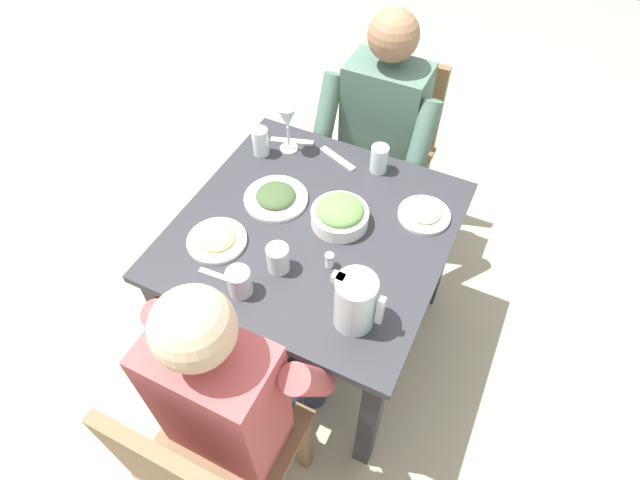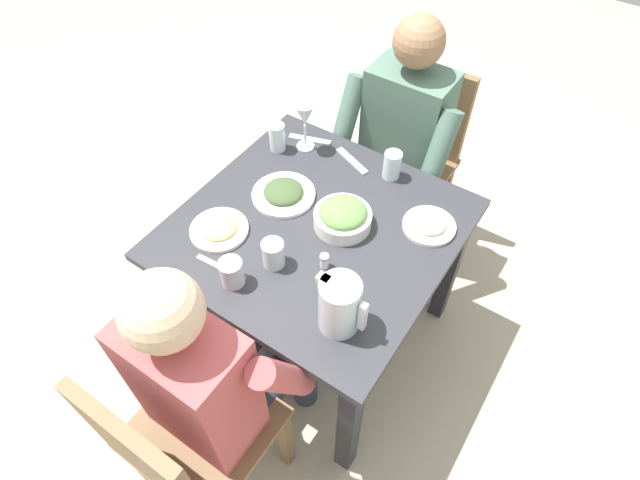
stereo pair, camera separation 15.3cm
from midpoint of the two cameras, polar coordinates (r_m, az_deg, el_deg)
name	(u,v)px [view 2 (the right image)]	position (r m, az deg, el deg)	size (l,w,h in m)	color
ground_plane	(317,331)	(2.34, 1.55, -10.19)	(8.00, 8.00, 0.00)	tan
dining_table	(316,248)	(1.84, 1.94, -0.99)	(0.90, 0.90, 0.71)	#2D2D33
chair_near	(181,445)	(1.64, -12.37, -21.50)	(0.40, 0.40, 0.88)	brown
chair_far	(411,151)	(2.40, 11.87, 9.51)	(0.40, 0.40, 0.88)	brown
diner_near	(220,368)	(1.55, -8.15, -14.07)	(0.48, 0.53, 1.18)	#B24C4C
diner_far	(393,151)	(2.16, 10.10, 9.59)	(0.48, 0.53, 1.18)	#4C6B5B
water_pitcher	(340,305)	(1.45, 5.24, -7.38)	(0.16, 0.12, 0.19)	silver
salad_bowl	(343,216)	(1.73, 5.07, 2.51)	(0.20, 0.20, 0.09)	white
plate_fries	(219,228)	(1.74, -8.69, 1.15)	(0.20, 0.20, 0.04)	white
plate_dolmas	(283,193)	(1.84, -1.69, 5.12)	(0.23, 0.23, 0.04)	white
plate_beans	(429,225)	(1.79, 14.42, 1.53)	(0.18, 0.18, 0.04)	white
water_glass_far_left	(277,137)	(2.00, -2.56, 11.22)	(0.06, 0.06, 0.11)	silver
water_glass_by_pitcher	(392,165)	(1.91, 10.28, 8.07)	(0.07, 0.07, 0.11)	silver
water_glass_near_left	(273,254)	(1.61, -2.50, -1.67)	(0.07, 0.07, 0.10)	silver
water_glass_center	(232,272)	(1.58, -7.04, -3.74)	(0.07, 0.07, 0.09)	silver
wine_glass	(305,117)	(1.96, 0.59, 13.36)	(0.08, 0.08, 0.20)	silver
salt_shaker	(324,261)	(1.62, 3.18, -2.48)	(0.03, 0.03, 0.05)	white
fork_near	(310,140)	(2.07, 1.02, 10.96)	(0.17, 0.03, 0.01)	silver
knife_near	(221,268)	(1.65, -8.35, -3.20)	(0.18, 0.02, 0.01)	silver
fork_far	(352,161)	(1.99, 5.79, 8.61)	(0.17, 0.03, 0.01)	silver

